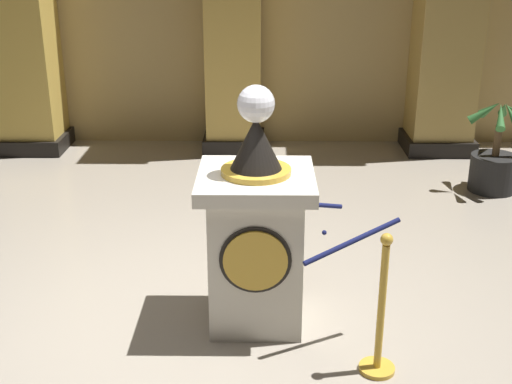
{
  "coord_description": "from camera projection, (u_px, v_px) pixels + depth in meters",
  "views": [
    {
      "loc": [
        0.39,
        -4.34,
        2.72
      ],
      "look_at": [
        0.34,
        0.03,
        1.02
      ],
      "focal_mm": 46.98,
      "sensor_mm": 36.0,
      "label": 1
    }
  ],
  "objects": [
    {
      "name": "ground_plane",
      "position": [
        211.0,
        320.0,
        5.04
      ],
      "size": [
        11.13,
        11.13,
        0.0
      ],
      "primitive_type": "plane",
      "color": "#9E9384"
    },
    {
      "name": "pedestal_clock",
      "position": [
        256.0,
        234.0,
        4.8
      ],
      "size": [
        0.82,
        0.82,
        1.78
      ],
      "color": "beige",
      "rests_on": "ground_plane"
    },
    {
      "name": "stanchion_near",
      "position": [
        380.0,
        325.0,
        4.33
      ],
      "size": [
        0.24,
        0.24,
        1.0
      ],
      "color": "gold",
      "rests_on": "ground_plane"
    },
    {
      "name": "stanchion_far",
      "position": [
        278.0,
        237.0,
        5.58
      ],
      "size": [
        0.24,
        0.24,
        1.01
      ],
      "color": "gold",
      "rests_on": "ground_plane"
    },
    {
      "name": "velvet_rope",
      "position": [
        325.0,
        221.0,
        4.8
      ],
      "size": [
        1.01,
        1.02,
        0.22
      ],
      "color": "#141947"
    },
    {
      "name": "column_left",
      "position": [
        18.0,
        6.0,
        8.42
      ],
      "size": [
        0.96,
        0.96,
        3.76
      ],
      "color": "black",
      "rests_on": "ground_plane"
    },
    {
      "name": "column_right",
      "position": [
        449.0,
        6.0,
        8.36
      ],
      "size": [
        0.93,
        0.93,
        3.76
      ],
      "color": "black",
      "rests_on": "ground_plane"
    },
    {
      "name": "column_centre_rear",
      "position": [
        233.0,
        6.0,
        8.39
      ],
      "size": [
        0.84,
        0.84,
        3.76
      ],
      "color": "black",
      "rests_on": "ground_plane"
    },
    {
      "name": "potted_palm_right",
      "position": [
        494.0,
        163.0,
        7.46
      ],
      "size": [
        0.72,
        0.68,
        1.07
      ],
      "color": "black",
      "rests_on": "ground_plane"
    }
  ]
}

